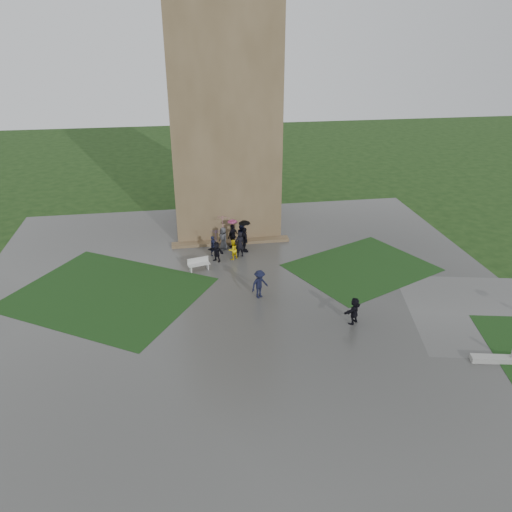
{
  "coord_description": "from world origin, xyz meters",
  "views": [
    {
      "loc": [
        -3.54,
        -24.41,
        15.47
      ],
      "look_at": [
        1.17,
        5.53,
        1.2
      ],
      "focal_mm": 35.0,
      "sensor_mm": 36.0,
      "label": 1
    }
  ],
  "objects": [
    {
      "name": "plaza",
      "position": [
        0.0,
        2.0,
        0.01
      ],
      "size": [
        34.0,
        34.0,
        0.02
      ],
      "primitive_type": "cube",
      "color": "#393836",
      "rests_on": "ground"
    },
    {
      "name": "bench",
      "position": [
        -2.67,
        6.42,
        0.47
      ],
      "size": [
        1.56,
        0.82,
        0.87
      ],
      "rotation": [
        0.0,
        0.0,
        0.25
      ],
      "color": "#B6B5B1",
      "rests_on": "plaza"
    },
    {
      "name": "tower",
      "position": [
        0.0,
        15.0,
        9.0
      ],
      "size": [
        8.0,
        8.0,
        18.0
      ],
      "primitive_type": "cube",
      "color": "brown",
      "rests_on": "ground"
    },
    {
      "name": "pedestrian_mid",
      "position": [
        0.85,
        2.07,
        0.94
      ],
      "size": [
        1.33,
        1.12,
        1.84
      ],
      "primitive_type": "imported",
      "rotation": [
        0.0,
        0.0,
        0.52
      ],
      "color": "black",
      "rests_on": "plaza"
    },
    {
      "name": "lawn_inset_right",
      "position": [
        8.5,
        5.0,
        0.03
      ],
      "size": [
        11.12,
        10.15,
        0.01
      ],
      "primitive_type": "cube",
      "rotation": [
        0.0,
        0.0,
        0.44
      ],
      "color": "black",
      "rests_on": "plaza"
    },
    {
      "name": "lawn_inset_left",
      "position": [
        -8.5,
        4.0,
        0.03
      ],
      "size": [
        14.1,
        13.46,
        0.01
      ],
      "primitive_type": "cube",
      "rotation": [
        0.0,
        0.0,
        -0.56
      ],
      "color": "black",
      "rests_on": "plaza"
    },
    {
      "name": "tower_plinth",
      "position": [
        0.0,
        10.6,
        0.13
      ],
      "size": [
        9.0,
        0.8,
        0.22
      ],
      "primitive_type": "cube",
      "color": "brown",
      "rests_on": "plaza"
    },
    {
      "name": "ground",
      "position": [
        0.0,
        0.0,
        0.0
      ],
      "size": [
        120.0,
        120.0,
        0.0
      ],
      "primitive_type": "plane",
      "color": "black"
    },
    {
      "name": "visitor_cluster",
      "position": [
        -0.12,
        8.96,
        1.23
      ],
      "size": [
        3.27,
        3.47,
        2.61
      ],
      "color": "black",
      "rests_on": "plaza"
    },
    {
      "name": "pedestrian_near",
      "position": [
        5.61,
        -1.62,
        0.82
      ],
      "size": [
        1.49,
        1.34,
        1.6
      ],
      "primitive_type": "imported",
      "rotation": [
        0.0,
        0.0,
        3.81
      ],
      "color": "black",
      "rests_on": "plaza"
    }
  ]
}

